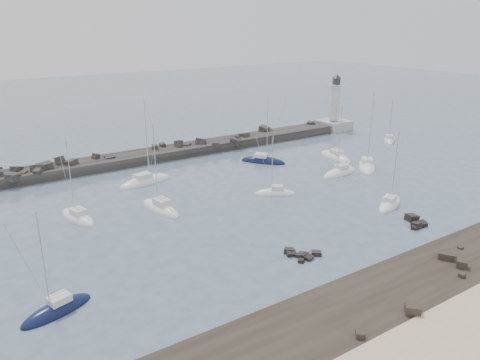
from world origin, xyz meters
The scene contains 17 objects.
ground centered at (0.00, 0.00, 0.00)m, with size 400.00×400.00×0.00m, color slate.
rock_shelf centered at (0.24, -22.01, 0.02)m, with size 140.00×12.00×1.89m.
rock_cluster_near centered at (-4.42, -9.41, 0.04)m, with size 4.19×4.01×1.19m.
rock_cluster_far centered at (14.63, -11.03, 0.20)m, with size 3.57×3.45×1.54m.
breakwater centered at (-7.98, 38.01, 0.30)m, with size 115.00×7.84×4.85m.
lighthouse centered at (47.00, 38.00, 3.09)m, with size 7.00×7.00×14.60m.
sailboat_1 centered at (-23.44, 16.32, 0.14)m, with size 4.26×8.31×12.65m.
sailboat_2 centered at (-31.23, -5.22, 0.15)m, with size 7.54×4.23×11.63m.
sailboat_3 centered at (-12.34, 12.87, 0.16)m, with size 3.92×9.00×13.91m.
sailboat_4 centered at (-9.47, 25.48, 0.14)m, with size 10.34×4.80×15.64m.
sailboat_5 centered at (5.65, 8.72, 0.14)m, with size 6.47×5.29×10.42m.
sailboat_6 centered at (17.22, -4.57, 0.14)m, with size 8.01×5.29×12.26m.
sailboat_7 centered at (14.64, 24.22, 0.14)m, with size 7.62×8.78×14.11m.
sailboat_8 centered at (21.92, 10.62, 0.15)m, with size 8.67×3.55×13.42m.
sailboat_9 centered at (28.65, 18.58, 0.15)m, with size 4.09×9.55×14.65m.
sailboat_10 centered at (28.97, 10.58, 0.14)m, with size 9.05×9.06×15.32m.
sailboat_11 centered at (48.70, 21.75, 0.15)m, with size 6.32×6.20×10.95m.
Camera 1 is at (-37.72, -46.64, 26.38)m, focal length 35.00 mm.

